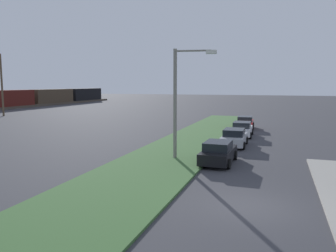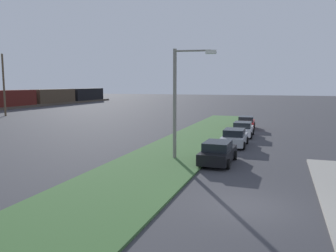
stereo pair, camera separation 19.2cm
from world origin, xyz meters
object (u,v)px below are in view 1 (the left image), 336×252
at_px(parked_car_red, 245,123).
at_px(distant_utility_pole, 2,85).
at_px(streetlight, 180,96).
at_px(parked_car_black, 218,153).
at_px(parked_car_silver, 234,138).
at_px(parked_car_white, 242,129).

distance_m(parked_car_red, distant_utility_pole, 39.41).
bearing_deg(streetlight, parked_car_black, -97.71).
distance_m(parked_car_silver, streetlight, 7.76).
bearing_deg(parked_car_red, streetlight, 168.20).
bearing_deg(parked_car_black, distant_utility_pole, 61.91).
bearing_deg(parked_car_black, parked_car_silver, -0.34).
bearing_deg(parked_car_silver, parked_car_black, 177.80).
bearing_deg(streetlight, distant_utility_pole, 59.10).
relative_size(parked_car_silver, parked_car_white, 1.00).
bearing_deg(parked_car_white, parked_car_red, 1.69).
height_order(parked_car_white, streetlight, streetlight).
relative_size(parked_car_silver, distant_utility_pole, 0.43).
bearing_deg(parked_car_silver, parked_car_red, 0.66).
height_order(parked_car_black, streetlight, streetlight).
bearing_deg(parked_car_white, parked_car_black, 177.77).
bearing_deg(parked_car_red, parked_car_silver, 177.92).
bearing_deg(distant_utility_pole, streetlight, -120.90).
bearing_deg(parked_car_red, parked_car_white, 179.51).
height_order(parked_car_silver, parked_car_red, same).
height_order(parked_car_white, distant_utility_pole, distant_utility_pole).
xyz_separation_m(parked_car_silver, parked_car_red, (11.57, 0.22, 0.00)).
relative_size(parked_car_black, distant_utility_pole, 0.43).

